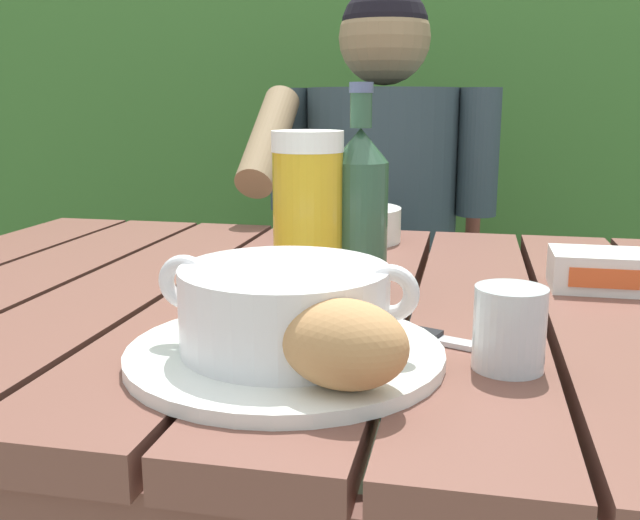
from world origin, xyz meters
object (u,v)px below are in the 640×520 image
object	(u,v)px
soup_bowl	(285,306)
water_glass_small	(509,328)
bread_roll	(344,344)
diner_bowl	(352,224)
chair_near_diner	(387,317)
butter_tub	(598,270)
table_knife	(437,338)
person_eating	(377,231)
beer_bottle	(360,208)
serving_plate	(285,354)
beer_glass	(308,215)

from	to	relation	value
soup_bowl	water_glass_small	xyz separation A→B (m)	(0.19, 0.02, -0.01)
soup_bowl	water_glass_small	distance (m)	0.19
bread_roll	diner_bowl	distance (m)	0.65
chair_near_diner	bread_roll	distance (m)	1.24
butter_tub	table_knife	distance (m)	0.30
butter_tub	table_knife	xyz separation A→B (m)	(-0.18, -0.24, -0.02)
person_eating	beer_bottle	xyz separation A→B (m)	(0.06, -0.67, 0.15)
water_glass_small	diner_bowl	distance (m)	0.59
serving_plate	bread_roll	world-z (taller)	bread_roll
person_eating	chair_near_diner	bearing A→B (deg)	89.18
person_eating	table_knife	xyz separation A→B (m)	(0.17, -0.84, 0.05)
table_knife	water_glass_small	bearing A→B (deg)	-41.34
person_eating	serving_plate	xyz separation A→B (m)	(0.04, -0.91, 0.05)
bread_roll	water_glass_small	xyz separation A→B (m)	(0.13, 0.10, -0.01)
soup_bowl	beer_glass	xyz separation A→B (m)	(-0.03, 0.21, 0.05)
butter_tub	table_knife	size ratio (longest dim) A/B	0.76
chair_near_diner	table_knife	distance (m)	1.09
butter_tub	diner_bowl	bearing A→B (deg)	144.75
table_knife	butter_tub	bearing A→B (deg)	53.15
beer_bottle	soup_bowl	bearing A→B (deg)	-96.74
soup_bowl	butter_tub	xyz separation A→B (m)	(0.31, 0.32, -0.03)
soup_bowl	bread_roll	distance (m)	0.10
water_glass_small	diner_bowl	xyz separation A→B (m)	(-0.23, 0.54, -0.01)
beer_bottle	butter_tub	bearing A→B (deg)	14.68
person_eating	water_glass_small	world-z (taller)	person_eating
serving_plate	beer_glass	distance (m)	0.23
chair_near_diner	person_eating	distance (m)	0.32
chair_near_diner	beer_bottle	xyz separation A→B (m)	(0.06, -0.87, 0.40)
butter_tub	diner_bowl	size ratio (longest dim) A/B	0.71
water_glass_small	table_knife	size ratio (longest dim) A/B	0.49
water_glass_small	table_knife	world-z (taller)	water_glass_small
butter_tub	diner_bowl	distance (m)	0.42
chair_near_diner	diner_bowl	xyz separation A→B (m)	(0.00, -0.55, 0.33)
serving_plate	beer_bottle	bearing A→B (deg)	83.26
chair_near_diner	water_glass_small	xyz separation A→B (m)	(0.23, -1.09, 0.33)
person_eating	butter_tub	xyz separation A→B (m)	(0.35, -0.59, 0.07)
chair_near_diner	table_knife	world-z (taller)	chair_near_diner
beer_glass	butter_tub	size ratio (longest dim) A/B	1.71
soup_bowl	bread_roll	xyz separation A→B (m)	(0.07, -0.08, -0.00)
person_eating	soup_bowl	bearing A→B (deg)	-87.77
serving_plate	soup_bowl	xyz separation A→B (m)	(-0.00, -0.00, 0.04)
serving_plate	soup_bowl	distance (m)	0.04
table_knife	soup_bowl	bearing A→B (deg)	-149.92
beer_bottle	table_knife	size ratio (longest dim) A/B	1.67
water_glass_small	butter_tub	size ratio (longest dim) A/B	0.64
beer_bottle	diner_bowl	xyz separation A→B (m)	(-0.06, 0.32, -0.07)
beer_bottle	diner_bowl	size ratio (longest dim) A/B	1.54
table_knife	bread_roll	bearing A→B (deg)	-112.59
soup_bowl	bread_roll	bearing A→B (deg)	-49.40
serving_plate	person_eating	bearing A→B (deg)	92.23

